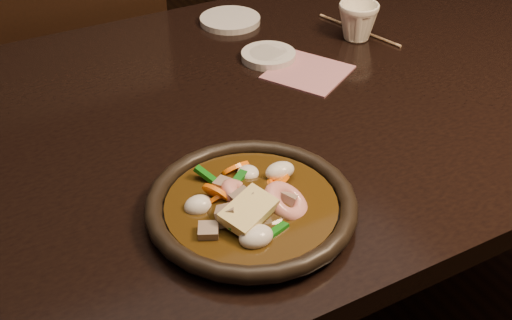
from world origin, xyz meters
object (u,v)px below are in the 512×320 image
table (318,120)px  chair (72,80)px  plate (251,206)px  tea_cup (358,20)px

table → chair: bearing=115.9°
table → chair: chair is taller
plate → chair: bearing=92.1°
plate → tea_cup: tea_cup is taller
plate → tea_cup: (0.45, 0.38, 0.03)m
tea_cup → chair: bearing=132.8°
chair → plate: bearing=91.9°
tea_cup → table: bearing=-143.4°
chair → table: bearing=115.8°
chair → plate: size_ratio=3.36×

